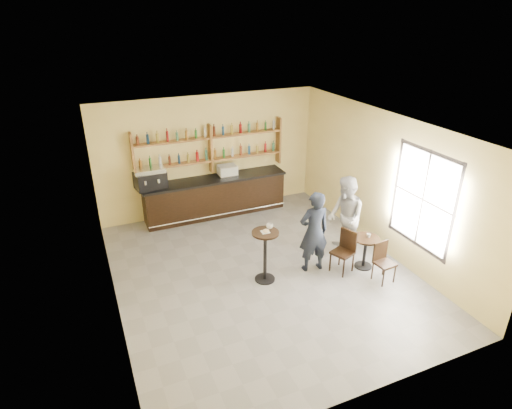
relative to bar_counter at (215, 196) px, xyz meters
name	(u,v)px	position (x,y,z in m)	size (l,w,h in m)	color
floor	(262,273)	(0.00, -3.15, -0.53)	(7.00, 7.00, 0.00)	gray
ceiling	(263,127)	(0.00, -3.15, 2.67)	(7.00, 7.00, 0.00)	white
wall_back	(209,155)	(0.00, 0.35, 1.07)	(7.00, 7.00, 0.00)	#FBE48E
wall_front	(371,309)	(0.00, -6.65, 1.07)	(7.00, 7.00, 0.00)	#FBE48E
wall_left	(106,235)	(-3.00, -3.15, 1.07)	(7.00, 7.00, 0.00)	#FBE48E
wall_right	(384,183)	(3.00, -3.15, 1.07)	(7.00, 7.00, 0.00)	#FBE48E
window_pane	(423,200)	(2.99, -4.35, 1.17)	(2.00, 2.00, 0.00)	white
window_frame	(423,200)	(2.98, -4.35, 1.17)	(0.04, 1.70, 2.10)	black
shelf_unit	(210,149)	(0.00, 0.22, 1.28)	(4.00, 0.26, 1.40)	brown
liquor_bottles	(210,143)	(0.00, 0.22, 1.45)	(3.68, 0.10, 1.00)	#8C5919
bar_counter	(215,196)	(0.00, 0.00, 0.00)	(3.91, 0.76, 1.06)	black
espresso_machine	(150,178)	(-1.68, 0.00, 0.80)	(0.75, 0.48, 0.53)	black
pastry_case	(227,171)	(0.37, 0.00, 0.68)	(0.50, 0.40, 0.30)	silver
pedestal_table	(265,256)	(-0.05, -3.40, 0.04)	(0.55, 0.55, 1.14)	black
napkin	(265,232)	(-0.05, -3.40, 0.61)	(0.17, 0.17, 0.00)	white
donut	(266,231)	(-0.04, -3.41, 0.64)	(0.13, 0.13, 0.05)	#EAAD55
cup_pedestal	(270,226)	(0.09, -3.30, 0.66)	(0.13, 0.13, 0.11)	white
man_main	(314,232)	(1.06, -3.43, 0.38)	(0.67, 0.44, 1.83)	black
cafe_table	(365,252)	(2.15, -3.81, -0.16)	(0.57, 0.57, 0.73)	black
cup_cafe	(369,236)	(2.20, -3.81, 0.24)	(0.09, 0.09, 0.08)	white
chair_west	(343,252)	(1.60, -3.76, -0.06)	(0.41, 0.41, 0.94)	black
chair_south	(385,263)	(2.20, -4.41, -0.10)	(0.37, 0.37, 0.85)	black
patron_second	(345,217)	(2.02, -3.15, 0.41)	(0.92, 0.71, 1.89)	#AFAFB4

